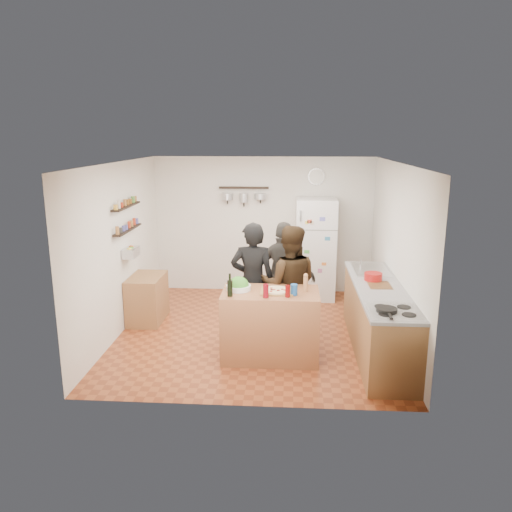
# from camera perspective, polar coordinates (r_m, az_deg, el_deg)

# --- Properties ---
(room_shell) EXTENTS (4.20, 4.20, 4.20)m
(room_shell) POSITION_cam_1_polar(r_m,az_deg,el_deg) (7.56, 0.15, 1.25)
(room_shell) COLOR brown
(room_shell) RESTS_ON ground
(prep_island) EXTENTS (1.25, 0.72, 0.91)m
(prep_island) POSITION_cam_1_polar(r_m,az_deg,el_deg) (6.60, 1.65, -7.86)
(prep_island) COLOR brown
(prep_island) RESTS_ON floor
(pizza_board) EXTENTS (0.42, 0.34, 0.02)m
(pizza_board) POSITION_cam_1_polar(r_m,az_deg,el_deg) (6.42, 2.38, -4.08)
(pizza_board) COLOR olive
(pizza_board) RESTS_ON prep_island
(pizza) EXTENTS (0.34, 0.34, 0.02)m
(pizza) POSITION_cam_1_polar(r_m,az_deg,el_deg) (6.41, 2.39, -3.92)
(pizza) COLOR #CBB686
(pizza) RESTS_ON pizza_board
(salad_bowl) EXTENTS (0.33, 0.33, 0.07)m
(salad_bowl) POSITION_cam_1_polar(r_m,az_deg,el_deg) (6.51, -2.01, -3.61)
(salad_bowl) COLOR silver
(salad_bowl) RESTS_ON prep_island
(wine_bottle) EXTENTS (0.07, 0.07, 0.21)m
(wine_bottle) POSITION_cam_1_polar(r_m,az_deg,el_deg) (6.24, -3.00, -3.72)
(wine_bottle) COLOR black
(wine_bottle) RESTS_ON prep_island
(wine_glass_near) EXTENTS (0.07, 0.07, 0.17)m
(wine_glass_near) POSITION_cam_1_polar(r_m,az_deg,el_deg) (6.19, 1.13, -4.01)
(wine_glass_near) COLOR #610810
(wine_glass_near) RESTS_ON prep_island
(wine_glass_far) EXTENTS (0.06, 0.06, 0.15)m
(wine_glass_far) POSITION_cam_1_polar(r_m,az_deg,el_deg) (6.23, 3.64, -4.04)
(wine_glass_far) COLOR #5C0708
(wine_glass_far) RESTS_ON prep_island
(pepper_mill) EXTENTS (0.06, 0.06, 0.19)m
(pepper_mill) POSITION_cam_1_polar(r_m,az_deg,el_deg) (6.46, 5.69, -3.22)
(pepper_mill) COLOR #AA7347
(pepper_mill) RESTS_ON prep_island
(salt_canister) EXTENTS (0.09, 0.09, 0.14)m
(salt_canister) POSITION_cam_1_polar(r_m,az_deg,el_deg) (6.30, 4.37, -3.86)
(salt_canister) COLOR navy
(salt_canister) RESTS_ON prep_island
(person_left) EXTENTS (0.63, 0.41, 1.71)m
(person_left) POSITION_cam_1_polar(r_m,az_deg,el_deg) (7.06, -0.38, -2.96)
(person_left) COLOR black
(person_left) RESTS_ON floor
(person_center) EXTENTS (0.82, 0.64, 1.68)m
(person_center) POSITION_cam_1_polar(r_m,az_deg,el_deg) (6.99, 3.81, -3.28)
(person_center) COLOR black
(person_center) RESTS_ON floor
(person_back) EXTENTS (1.04, 0.67, 1.64)m
(person_back) POSITION_cam_1_polar(r_m,az_deg,el_deg) (7.48, 3.21, -2.30)
(person_back) COLOR #2C2A27
(person_back) RESTS_ON floor
(counter_run) EXTENTS (0.63, 2.63, 0.90)m
(counter_run) POSITION_cam_1_polar(r_m,az_deg,el_deg) (6.98, 13.80, -7.09)
(counter_run) COLOR #9E7042
(counter_run) RESTS_ON floor
(stove_top) EXTENTS (0.60, 0.62, 0.02)m
(stove_top) POSITION_cam_1_polar(r_m,az_deg,el_deg) (5.95, 15.57, -6.16)
(stove_top) COLOR white
(stove_top) RESTS_ON counter_run
(skillet) EXTENTS (0.24, 0.24, 0.05)m
(skillet) POSITION_cam_1_polar(r_m,az_deg,el_deg) (5.88, 14.70, -5.98)
(skillet) COLOR black
(skillet) RESTS_ON stove_top
(sink) EXTENTS (0.50, 0.80, 0.03)m
(sink) POSITION_cam_1_polar(r_m,az_deg,el_deg) (7.64, 12.94, -1.56)
(sink) COLOR silver
(sink) RESTS_ON counter_run
(cutting_board) EXTENTS (0.30, 0.40, 0.02)m
(cutting_board) POSITION_cam_1_polar(r_m,az_deg,el_deg) (6.89, 13.93, -3.33)
(cutting_board) COLOR #966236
(cutting_board) RESTS_ON counter_run
(red_bowl) EXTENTS (0.25, 0.25, 0.10)m
(red_bowl) POSITION_cam_1_polar(r_m,az_deg,el_deg) (7.08, 13.25, -2.30)
(red_bowl) COLOR #A11312
(red_bowl) RESTS_ON counter_run
(fridge) EXTENTS (0.70, 0.68, 1.80)m
(fridge) POSITION_cam_1_polar(r_m,az_deg,el_deg) (8.96, 6.79, 0.84)
(fridge) COLOR white
(fridge) RESTS_ON floor
(wall_clock) EXTENTS (0.30, 0.03, 0.30)m
(wall_clock) POSITION_cam_1_polar(r_m,az_deg,el_deg) (9.10, 6.92, 9.00)
(wall_clock) COLOR silver
(wall_clock) RESTS_ON back_wall
(spice_shelf_lower) EXTENTS (0.12, 1.00, 0.02)m
(spice_shelf_lower) POSITION_cam_1_polar(r_m,az_deg,el_deg) (7.70, -14.46, 2.94)
(spice_shelf_lower) COLOR black
(spice_shelf_lower) RESTS_ON left_wall
(spice_shelf_upper) EXTENTS (0.12, 1.00, 0.02)m
(spice_shelf_upper) POSITION_cam_1_polar(r_m,az_deg,el_deg) (7.64, -14.61, 5.52)
(spice_shelf_upper) COLOR black
(spice_shelf_upper) RESTS_ON left_wall
(produce_basket) EXTENTS (0.18, 0.35, 0.14)m
(produce_basket) POSITION_cam_1_polar(r_m,az_deg,el_deg) (7.76, -14.09, 0.40)
(produce_basket) COLOR silver
(produce_basket) RESTS_ON left_wall
(side_table) EXTENTS (0.50, 0.80, 0.73)m
(side_table) POSITION_cam_1_polar(r_m,az_deg,el_deg) (8.08, -12.32, -4.77)
(side_table) COLOR #A37544
(side_table) RESTS_ON floor
(pot_rack) EXTENTS (0.90, 0.04, 0.04)m
(pot_rack) POSITION_cam_1_polar(r_m,az_deg,el_deg) (9.06, -1.41, 7.81)
(pot_rack) COLOR black
(pot_rack) RESTS_ON back_wall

